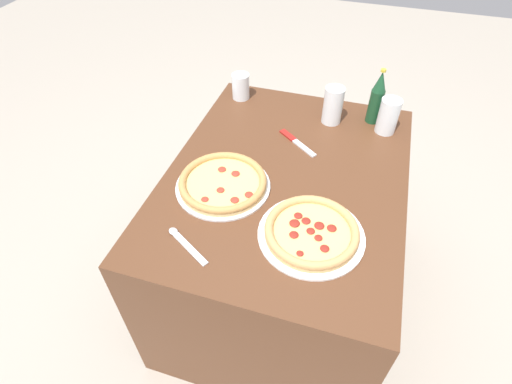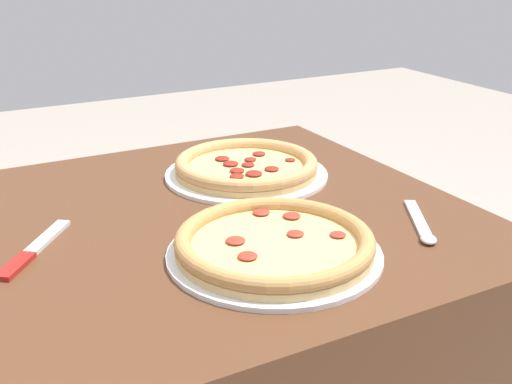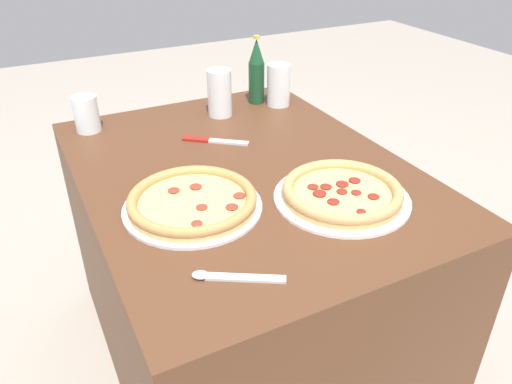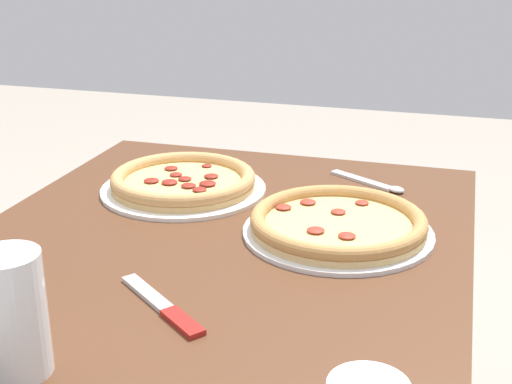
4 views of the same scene
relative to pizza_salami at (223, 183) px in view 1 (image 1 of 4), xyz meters
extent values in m
plane|color=#A89E8E|center=(-0.13, 0.20, -0.74)|extent=(8.00, 8.00, 0.00)
cube|color=#56331E|center=(-0.13, 0.20, -0.38)|extent=(1.12, 0.86, 0.72)
cylinder|color=silver|center=(0.00, 0.00, -0.02)|extent=(0.33, 0.33, 0.01)
cylinder|color=#DBB775|center=(0.00, 0.00, -0.01)|extent=(0.31, 0.31, 0.01)
cylinder|color=#E5C170|center=(0.00, 0.00, 0.00)|extent=(0.27, 0.27, 0.00)
torus|color=tan|center=(0.00, 0.00, 0.01)|extent=(0.31, 0.31, 0.03)
ellipsoid|color=#A83323|center=(-0.06, -0.03, 0.01)|extent=(0.03, 0.03, 0.01)
ellipsoid|color=#A83323|center=(0.10, -0.03, 0.01)|extent=(0.03, 0.03, 0.01)
ellipsoid|color=#A83323|center=(-0.05, 0.03, 0.01)|extent=(0.03, 0.03, 0.01)
ellipsoid|color=#A83323|center=(0.04, 0.01, 0.01)|extent=(0.03, 0.03, 0.01)
ellipsoid|color=#A83323|center=(0.07, 0.07, 0.01)|extent=(0.03, 0.03, 0.01)
ellipsoid|color=#A83323|center=(0.03, 0.11, 0.01)|extent=(0.03, 0.03, 0.01)
cylinder|color=white|center=(0.13, 0.34, -0.02)|extent=(0.34, 0.34, 0.01)
cylinder|color=tan|center=(0.13, 0.34, -0.01)|extent=(0.29, 0.29, 0.01)
cylinder|color=#E5C170|center=(0.13, 0.34, 0.00)|extent=(0.26, 0.26, 0.00)
torus|color=tan|center=(0.13, 0.34, 0.01)|extent=(0.29, 0.29, 0.03)
ellipsoid|color=maroon|center=(0.13, 0.34, 0.01)|extent=(0.03, 0.03, 0.01)
ellipsoid|color=maroon|center=(0.18, 0.39, 0.01)|extent=(0.03, 0.03, 0.01)
ellipsoid|color=maroon|center=(0.09, 0.32, 0.01)|extent=(0.03, 0.03, 0.01)
ellipsoid|color=maroon|center=(0.08, 0.29, 0.01)|extent=(0.03, 0.03, 0.01)
ellipsoid|color=maroon|center=(0.22, 0.33, 0.01)|extent=(0.02, 0.02, 0.00)
ellipsoid|color=maroon|center=(0.10, 0.40, 0.01)|extent=(0.03, 0.03, 0.01)
ellipsoid|color=maroon|center=(0.15, 0.37, 0.01)|extent=(0.03, 0.03, 0.01)
ellipsoid|color=maroon|center=(0.10, 0.36, 0.01)|extent=(0.03, 0.03, 0.01)
ellipsoid|color=maroon|center=(0.16, 0.29, 0.01)|extent=(0.03, 0.03, 0.01)
ellipsoid|color=maroon|center=(0.11, 0.28, 0.01)|extent=(0.03, 0.03, 0.01)
cylinder|color=white|center=(-0.51, 0.52, 0.05)|extent=(0.08, 0.08, 0.15)
cylinder|color=#F4A323|center=(-0.51, 0.52, 0.02)|extent=(0.07, 0.07, 0.07)
cylinder|color=white|center=(-0.58, -0.13, 0.04)|extent=(0.08, 0.08, 0.11)
cylinder|color=orange|center=(-0.58, -0.13, 0.01)|extent=(0.06, 0.06, 0.05)
cylinder|color=white|center=(-0.51, 0.29, 0.06)|extent=(0.08, 0.08, 0.16)
cylinder|color=beige|center=(-0.51, 0.29, 0.03)|extent=(0.07, 0.07, 0.10)
cylinder|color=#194728|center=(-0.57, 0.46, 0.05)|extent=(0.06, 0.06, 0.14)
cone|color=#194728|center=(-0.57, 0.46, 0.17)|extent=(0.05, 0.05, 0.08)
cylinder|color=gold|center=(-0.57, 0.46, 0.21)|extent=(0.02, 0.02, 0.01)
cube|color=maroon|center=(-0.36, 0.15, -0.02)|extent=(0.07, 0.08, 0.01)
cube|color=silver|center=(-0.30, 0.23, -0.02)|extent=(0.09, 0.11, 0.01)
cube|color=silver|center=(0.29, 0.00, -0.02)|extent=(0.10, 0.15, 0.01)
ellipsoid|color=silver|center=(0.24, -0.08, -0.01)|extent=(0.04, 0.04, 0.01)
camera|label=1|loc=(0.94, 0.41, 0.95)|focal=28.00mm
camera|label=2|loc=(-0.44, -0.77, 0.43)|focal=45.00mm
camera|label=3|loc=(0.96, -0.32, 0.62)|focal=35.00mm
camera|label=4|loc=(-1.14, -0.19, 0.48)|focal=50.00mm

